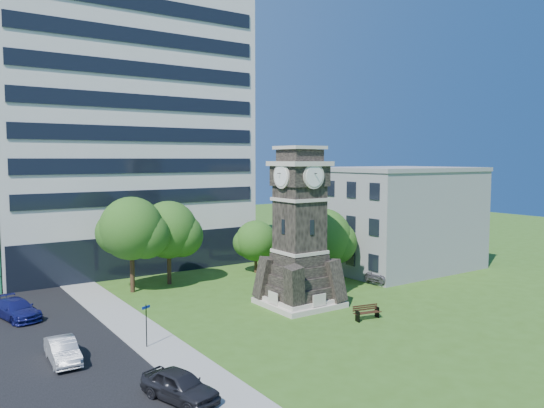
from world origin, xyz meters
TOP-DOWN VIEW (x-y plane):
  - ground at (0.00, 0.00)m, footprint 160.00×160.00m
  - sidewalk at (-9.50, 5.00)m, footprint 3.00×70.00m
  - clock_tower at (3.00, 2.00)m, footprint 5.40×5.40m
  - office_tall at (-3.20, 25.84)m, footprint 26.20×15.11m
  - office_low at (19.97, 8.00)m, footprint 15.20×12.20m
  - car_street_south at (-11.46, -7.87)m, footprint 2.90×4.52m
  - car_street_mid at (-14.87, 0.13)m, footprint 1.53×4.03m
  - car_street_north at (-15.69, 10.28)m, footprint 3.10×5.14m
  - car_east_lot at (14.57, 3.50)m, footprint 5.34×3.07m
  - park_bench at (4.67, -3.65)m, footprint 2.00×0.53m
  - street_sign at (-10.20, -0.34)m, footprint 0.63×0.06m
  - tree_nw at (-6.23, 13.08)m, footprint 5.86×5.32m
  - tree_nc at (-2.49, 14.04)m, footprint 5.68×5.16m
  - tree_ne at (6.50, 13.65)m, footprint 4.43×4.03m
  - tree_east at (9.39, 6.85)m, footprint 5.83×5.30m

SIDE VIEW (x-z plane):
  - ground at x=0.00m, z-range 0.00..0.00m
  - sidewalk at x=-9.50m, z-range 0.00..0.06m
  - park_bench at x=4.67m, z-range 0.03..1.06m
  - car_street_mid at x=-14.87m, z-range 0.00..1.31m
  - car_street_north at x=-15.69m, z-range 0.00..1.39m
  - car_east_lot at x=14.57m, z-range 0.00..1.40m
  - car_street_south at x=-11.46m, z-range 0.00..1.43m
  - street_sign at x=-10.20m, z-range 0.33..2.96m
  - tree_ne at x=6.50m, z-range 0.47..5.69m
  - tree_east at x=9.39m, z-range 0.57..7.36m
  - tree_nc at x=-2.49m, z-range 0.98..8.50m
  - office_low at x=19.97m, z-range 0.01..10.41m
  - tree_nw at x=-6.23m, z-range 1.17..9.28m
  - clock_tower at x=3.00m, z-range -0.83..11.39m
  - office_tall at x=-3.20m, z-range -0.08..28.52m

